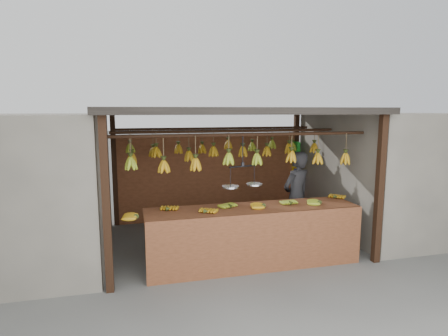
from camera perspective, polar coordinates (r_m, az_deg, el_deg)
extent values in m
plane|color=#5B5B57|center=(6.97, 0.62, -10.99)|extent=(80.00, 80.00, 0.00)
cube|color=black|center=(5.00, -17.50, -5.61)|extent=(0.10, 0.10, 2.30)
cube|color=black|center=(6.20, 22.61, -3.13)|extent=(0.10, 0.10, 2.30)
cube|color=black|center=(7.94, -16.34, -0.33)|extent=(0.10, 0.10, 2.30)
cube|color=black|center=(8.75, 10.83, 0.68)|extent=(0.10, 0.10, 2.30)
cube|color=black|center=(6.56, 0.65, 8.71)|extent=(4.30, 3.30, 0.10)
cylinder|color=black|center=(5.61, 3.28, 5.11)|extent=(4.00, 0.05, 0.05)
cylinder|color=black|center=(6.57, 0.65, 5.65)|extent=(4.00, 0.05, 0.05)
cylinder|color=black|center=(7.54, -1.31, 6.05)|extent=(4.00, 0.05, 0.05)
cube|color=brown|center=(8.15, -2.07, -1.53)|extent=(4.00, 0.06, 1.80)
cube|color=slate|center=(6.73, -30.52, -2.79)|extent=(3.00, 3.00, 2.30)
cube|color=slate|center=(8.34, 25.28, -0.40)|extent=(3.00, 3.00, 2.30)
cube|color=brown|center=(5.74, 4.41, -6.39)|extent=(3.25, 0.72, 0.08)
cube|color=brown|center=(5.53, 5.58, -11.43)|extent=(3.25, 0.04, 0.90)
cube|color=black|center=(5.31, -10.75, -12.91)|extent=(0.07, 0.07, 0.82)
cube|color=black|center=(6.25, 18.91, -9.87)|extent=(0.07, 0.07, 0.82)
cube|color=black|center=(5.89, -11.14, -10.70)|extent=(0.07, 0.07, 0.82)
cube|color=black|center=(6.75, 16.01, -8.34)|extent=(0.07, 0.07, 0.82)
ellipsoid|color=#BB8414|center=(5.27, -13.18, -7.19)|extent=(0.26, 0.21, 0.06)
ellipsoid|color=#BB8414|center=(5.54, -8.49, -6.26)|extent=(0.24, 0.28, 0.06)
ellipsoid|color=#BB8414|center=(5.35, -2.73, -6.72)|extent=(0.28, 0.30, 0.06)
ellipsoid|color=#92A523|center=(5.63, 1.09, -5.90)|extent=(0.26, 0.29, 0.06)
ellipsoid|color=#BB8414|center=(5.71, 6.01, -5.75)|extent=(0.27, 0.23, 0.06)
ellipsoid|color=#92A523|center=(5.91, 10.24, -5.34)|extent=(0.20, 0.26, 0.06)
ellipsoid|color=#92A523|center=(6.07, 14.33, -5.12)|extent=(0.29, 0.27, 0.06)
ellipsoid|color=#BB8414|center=(6.50, 16.66, -4.29)|extent=(0.30, 0.30, 0.06)
ellipsoid|color=#92A523|center=(5.39, -14.02, 0.67)|extent=(0.16, 0.16, 0.28)
ellipsoid|color=#BB8414|center=(5.43, -9.15, 0.22)|extent=(0.16, 0.16, 0.28)
ellipsoid|color=#BB8414|center=(5.44, -4.34, 0.53)|extent=(0.16, 0.16, 0.28)
ellipsoid|color=#92A523|center=(5.54, 0.72, 1.40)|extent=(0.16, 0.16, 0.28)
ellipsoid|color=#92A523|center=(5.75, 5.05, 1.34)|extent=(0.16, 0.16, 0.28)
ellipsoid|color=#BB8414|center=(5.97, 10.23, 1.70)|extent=(0.16, 0.16, 0.28)
ellipsoid|color=#BB8414|center=(6.16, 14.10, 1.41)|extent=(0.16, 0.16, 0.28)
ellipsoid|color=#BB8414|center=(6.33, 18.00, 1.35)|extent=(0.16, 0.16, 0.28)
ellipsoid|color=#BB8414|center=(6.38, -13.88, 1.40)|extent=(0.16, 0.16, 0.28)
ellipsoid|color=#BB8414|center=(6.37, -10.27, 2.40)|extent=(0.16, 0.16, 0.28)
ellipsoid|color=#BB8414|center=(6.51, -5.36, 1.82)|extent=(0.16, 0.16, 0.28)
ellipsoid|color=#BB8414|center=(6.55, -1.61, 2.56)|extent=(0.16, 0.16, 0.28)
ellipsoid|color=#BB8414|center=(6.63, 2.89, 2.51)|extent=(0.16, 0.16, 0.28)
ellipsoid|color=#BB8414|center=(6.87, 6.55, 2.54)|extent=(0.16, 0.16, 0.28)
ellipsoid|color=#BB8414|center=(7.01, 9.88, 2.95)|extent=(0.16, 0.16, 0.28)
ellipsoid|color=#BB8414|center=(7.25, 13.57, 2.99)|extent=(0.16, 0.16, 0.28)
ellipsoid|color=#92A523|center=(7.33, -14.10, 2.96)|extent=(0.16, 0.16, 0.28)
ellipsoid|color=#BB8414|center=(7.36, -10.74, 2.41)|extent=(0.16, 0.16, 0.28)
ellipsoid|color=#BB8414|center=(7.44, -6.96, 2.88)|extent=(0.16, 0.16, 0.28)
ellipsoid|color=#BB8414|center=(7.57, -3.35, 2.90)|extent=(0.16, 0.16, 0.28)
ellipsoid|color=#BB8414|center=(7.60, 0.64, 3.57)|extent=(0.16, 0.16, 0.28)
ellipsoid|color=#92A523|center=(7.73, 4.31, 3.26)|extent=(0.16, 0.16, 0.28)
ellipsoid|color=#92A523|center=(7.90, 7.32, 3.59)|extent=(0.16, 0.16, 0.28)
ellipsoid|color=#92A523|center=(8.09, 10.38, 3.22)|extent=(0.16, 0.16, 0.28)
cylinder|color=black|center=(5.62, 2.88, 2.67)|extent=(0.02, 0.02, 0.48)
cylinder|color=black|center=(5.65, 2.86, 0.26)|extent=(0.45, 0.13, 0.02)
cylinder|color=silver|center=(5.60, 0.98, -2.93)|extent=(0.25, 0.25, 0.02)
cylinder|color=silver|center=(5.81, 4.63, -2.53)|extent=(0.25, 0.25, 0.02)
imported|color=#262628|center=(6.83, 10.95, -4.38)|extent=(0.71, 0.61, 1.64)
cube|color=#199926|center=(8.55, 10.96, 2.81)|extent=(0.08, 0.26, 0.34)
cube|color=yellow|center=(8.60, 10.88, 0.17)|extent=(0.08, 0.26, 0.34)
cube|color=#1426BF|center=(8.63, 10.84, -1.13)|extent=(0.08, 0.26, 0.34)
cube|color=red|center=(8.70, 10.77, -3.45)|extent=(0.08, 0.26, 0.34)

